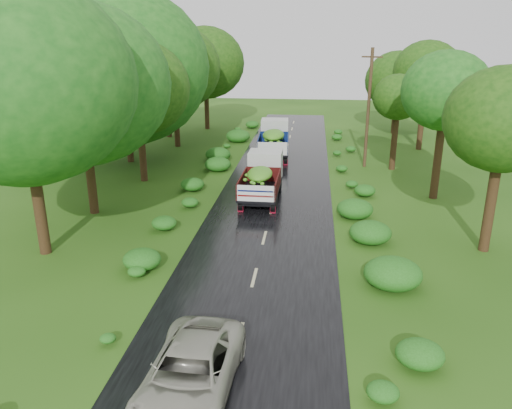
% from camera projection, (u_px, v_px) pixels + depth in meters
% --- Properties ---
extents(ground, '(120.00, 120.00, 0.00)m').
position_uv_depth(ground, '(239.00, 337.00, 15.55)').
color(ground, '#1B410D').
rests_on(ground, ground).
extents(road, '(6.50, 80.00, 0.02)m').
position_uv_depth(road, '(257.00, 266.00, 20.25)').
color(road, black).
rests_on(road, ground).
extents(road_lines, '(0.12, 69.60, 0.00)m').
position_uv_depth(road_lines, '(260.00, 256.00, 21.18)').
color(road_lines, '#BFB78C').
rests_on(road_lines, road).
extents(truck_near, '(2.07, 5.66, 2.37)m').
position_uv_depth(truck_near, '(262.00, 176.00, 28.21)').
color(truck_near, black).
rests_on(truck_near, ground).
extents(truck_far, '(2.45, 6.21, 2.57)m').
position_uv_depth(truck_far, '(274.00, 138.00, 37.84)').
color(truck_far, black).
rests_on(truck_far, ground).
extents(car, '(2.39, 4.87, 1.33)m').
position_uv_depth(car, '(190.00, 373.00, 12.83)').
color(car, '#A9A796').
rests_on(car, road).
extents(utility_pole, '(1.34, 0.66, 8.10)m').
position_uv_depth(utility_pole, '(368.00, 107.00, 34.12)').
color(utility_pole, '#382616').
rests_on(utility_pole, ground).
extents(trees_left, '(7.26, 33.94, 9.08)m').
position_uv_depth(trees_left, '(139.00, 71.00, 33.53)').
color(trees_left, black).
rests_on(trees_left, ground).
extents(trees_right, '(6.00, 30.45, 7.65)m').
position_uv_depth(trees_right, '(425.00, 88.00, 33.94)').
color(trees_right, black).
rests_on(trees_right, ground).
extents(shrubs, '(11.90, 44.00, 0.70)m').
position_uv_depth(shrubs, '(275.00, 192.00, 28.59)').
color(shrubs, '#205815').
rests_on(shrubs, ground).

